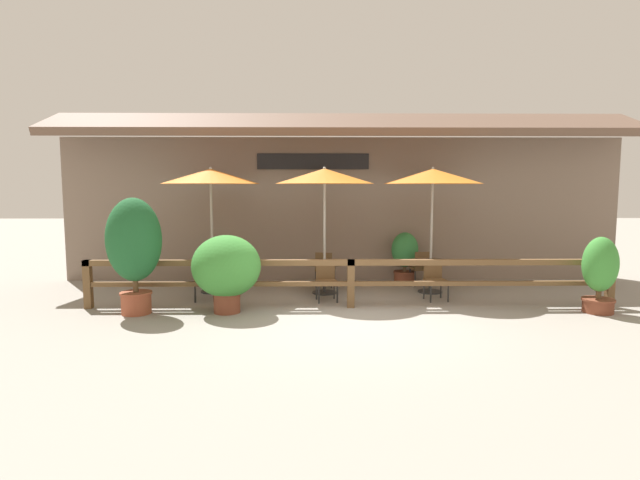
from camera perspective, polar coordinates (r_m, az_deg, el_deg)
ground_plane at (r=8.92m, az=4.03°, el=-9.28°), size 60.00×60.00×0.00m
building_facade at (r=12.70m, az=2.55°, el=5.16°), size 14.28×1.49×4.23m
patio_railing at (r=9.79m, az=3.55°, el=-3.73°), size 10.40×0.14×0.95m
patio_umbrella_near at (r=11.36m, az=-12.40°, el=7.10°), size 2.17×2.17×2.80m
dining_table_near at (r=11.49m, az=-12.17°, el=-3.02°), size 0.99×0.99×0.72m
chair_near_streetside at (r=10.77m, az=-13.10°, el=-4.24°), size 0.50×0.50×0.84m
chair_near_wallside at (r=12.26m, az=-11.48°, el=-2.97°), size 0.44×0.44×0.84m
patio_umbrella_middle at (r=10.97m, az=0.52°, el=7.28°), size 2.17×2.17×2.80m
dining_table_middle at (r=11.10m, az=0.51°, el=-3.20°), size 0.99×0.99×0.72m
chair_middle_streetside at (r=10.41m, az=0.72°, el=-4.44°), size 0.47×0.47×0.84m
chair_middle_wallside at (r=11.84m, az=0.54°, el=-3.17°), size 0.51×0.51×0.84m
patio_umbrella_far at (r=11.34m, az=12.76°, el=7.09°), size 2.17×2.17×2.80m
dining_table_far at (r=11.48m, az=12.53°, el=-3.04°), size 0.99×0.99×0.72m
chair_far_streetside at (r=10.76m, az=13.01°, el=-4.25°), size 0.48×0.48×0.84m
chair_far_wallside at (r=12.21m, az=11.49°, el=-3.01°), size 0.47×0.47×0.84m
potted_plant_small_flowering at (r=9.52m, az=-10.66°, el=-3.18°), size 1.29×1.16×1.47m
potted_plant_corner_fern at (r=10.73m, az=29.35°, el=-3.23°), size 0.64×0.59×1.44m
potted_plant_entrance_palm at (r=9.83m, az=-20.49°, el=-0.55°), size 1.01×0.91×2.17m
potted_plant_tall_tropical at (r=12.44m, az=9.66°, el=-1.72°), size 0.66×0.59×1.26m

